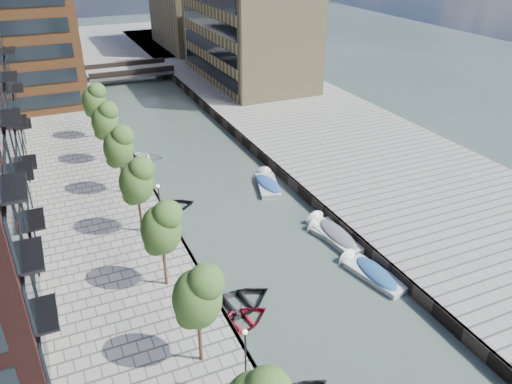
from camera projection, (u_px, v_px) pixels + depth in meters
water at (191, 153)px, 53.48m from camera, size 300.00×300.00×0.00m
quay_right at (320, 127)px, 59.02m from camera, size 20.00×140.00×1.00m
quay_wall_left at (134, 158)px, 51.05m from camera, size 0.25×140.00×1.00m
quay_wall_right at (243, 140)px, 55.45m from camera, size 0.25×140.00×1.00m
far_closure at (102, 44)px, 101.67m from camera, size 80.00×40.00×1.00m
tan_block_near at (247, 31)px, 73.27m from camera, size 12.00×25.00×14.00m
tan_block_far at (192, 3)px, 93.79m from camera, size 12.00×20.00×16.00m
bridge at (129, 71)px, 78.66m from camera, size 13.00×6.00×1.30m
tree_1 at (197, 295)px, 24.53m from camera, size 2.50×2.50×5.95m
tree_2 at (161, 227)px, 30.18m from camera, size 2.50×2.50×5.95m
tree_3 at (136, 180)px, 35.83m from camera, size 2.50×2.50×5.95m
tree_4 at (118, 146)px, 41.48m from camera, size 2.50×2.50×5.95m
tree_5 at (105, 120)px, 47.13m from camera, size 2.50×2.50×5.95m
tree_6 at (94, 99)px, 52.77m from camera, size 2.50×2.50×5.95m
lamp_0 at (245, 356)px, 23.42m from camera, size 0.24×0.24×4.12m
lamp_1 at (160, 204)px, 36.33m from camera, size 0.24×0.24×4.12m
lamp_2 at (119, 132)px, 49.24m from camera, size 0.24×0.24×4.12m
sloop_0 at (236, 309)px, 31.55m from camera, size 5.78×4.61×1.07m
sloop_2 at (239, 325)px, 30.25m from camera, size 4.67×3.69×0.87m
sloop_3 at (140, 161)px, 51.68m from camera, size 5.50×4.54×0.99m
sloop_4 at (169, 209)px, 42.70m from camera, size 4.56×3.30×0.93m
motorboat_0 at (370, 273)px, 34.50m from camera, size 2.77×5.28×1.68m
motorboat_2 at (332, 236)px, 38.77m from camera, size 3.06×5.05×1.59m
motorboat_3 at (267, 184)px, 46.56m from camera, size 3.12×5.36×1.69m
motorboat_4 at (333, 234)px, 38.86m from camera, size 2.40×5.72×1.86m
car at (228, 85)px, 71.17m from camera, size 2.71×3.77×1.19m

